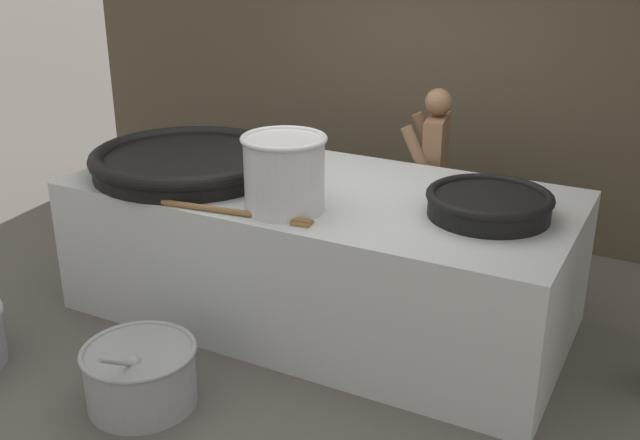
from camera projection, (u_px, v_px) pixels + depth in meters
ground_plane at (320, 313)px, 5.67m from camera, size 60.00×60.00×0.00m
hearth_platform at (320, 252)px, 5.48m from camera, size 3.56×1.67×1.01m
giant_wok_near at (188, 160)px, 5.55m from camera, size 1.44×1.44×0.19m
giant_wok_far at (489, 203)px, 4.73m from camera, size 0.80×0.80×0.17m
stock_pot at (284, 172)px, 4.78m from camera, size 0.56×0.56×0.50m
stirring_paddle at (242, 213)px, 4.76m from camera, size 1.06×0.21×0.04m
cook at (433, 175)px, 6.10m from camera, size 0.41×0.60×1.55m
prep_bowl_vegetables at (141, 373)px, 4.53m from camera, size 0.70×0.87×0.66m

